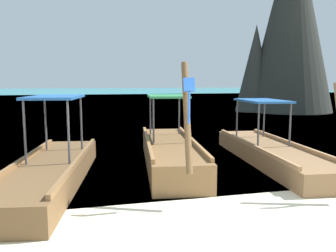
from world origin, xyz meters
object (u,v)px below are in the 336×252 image
object	(u,v)px
longtail_boat_green_ribbon	(50,171)
karst_rock	(289,20)
longtail_boat_blue_ribbon	(170,152)
longtail_boat_turquoise_ribbon	(271,152)

from	to	relation	value
longtail_boat_green_ribbon	karst_rock	xyz separation A→B (m)	(15.98, 15.89, 6.58)
longtail_boat_blue_ribbon	longtail_boat_turquoise_ribbon	size ratio (longest dim) A/B	0.95
longtail_boat_green_ribbon	longtail_boat_blue_ribbon	world-z (taller)	longtail_boat_blue_ribbon
longtail_boat_green_ribbon	longtail_boat_turquoise_ribbon	size ratio (longest dim) A/B	0.94
longtail_boat_blue_ribbon	karst_rock	xyz separation A→B (m)	(12.97, 14.76, 6.53)
longtail_boat_green_ribbon	longtail_boat_turquoise_ribbon	world-z (taller)	longtail_boat_green_ribbon
longtail_boat_blue_ribbon	longtail_boat_turquoise_ribbon	world-z (taller)	longtail_boat_blue_ribbon
longtail_boat_green_ribbon	karst_rock	distance (m)	23.47
karst_rock	longtail_boat_turquoise_ribbon	bearing A→B (deg)	-123.79
longtail_boat_blue_ribbon	karst_rock	size ratio (longest dim) A/B	0.42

